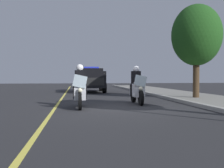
{
  "coord_description": "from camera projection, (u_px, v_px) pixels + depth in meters",
  "views": [
    {
      "loc": [
        10.01,
        -1.53,
        1.2
      ],
      "look_at": [
        -1.14,
        0.0,
        0.9
      ],
      "focal_mm": 41.09,
      "sensor_mm": 36.0,
      "label": 1
    }
  ],
  "objects": [
    {
      "name": "police_suv",
      "position": [
        91.0,
        79.0,
        20.78
      ],
      "size": [
        4.92,
        2.11,
        2.05
      ],
      "color": "black",
      "rests_on": "ground"
    },
    {
      "name": "police_motorcycle_lead_right",
      "position": [
        137.0,
        88.0,
        11.55
      ],
      "size": [
        2.14,
        0.56,
        1.72
      ],
      "color": "black",
      "rests_on": "ground"
    },
    {
      "name": "tree_mid_block",
      "position": [
        196.0,
        36.0,
        13.87
      ],
      "size": [
        2.69,
        2.69,
        5.04
      ],
      "color": "#42301E",
      "rests_on": "sidewalk_strip"
    },
    {
      "name": "police_motorcycle_lead_left",
      "position": [
        80.0,
        90.0,
        10.06
      ],
      "size": [
        2.14,
        0.56,
        1.72
      ],
      "color": "black",
      "rests_on": "ground"
    },
    {
      "name": "curb_strip",
      "position": [
        196.0,
        104.0,
        10.61
      ],
      "size": [
        48.0,
        0.24,
        0.15
      ],
      "primitive_type": "cube",
      "color": "#9E9B93",
      "rests_on": "ground"
    },
    {
      "name": "ground_plane",
      "position": [
        116.0,
        107.0,
        10.15
      ],
      "size": [
        80.0,
        80.0,
        0.0
      ],
      "primitive_type": "plane",
      "color": "#28282B"
    },
    {
      "name": "lane_stripe_center",
      "position": [
        55.0,
        108.0,
        9.83
      ],
      "size": [
        48.0,
        0.12,
        0.01
      ],
      "primitive_type": "cube",
      "color": "#E0D14C",
      "rests_on": "ground"
    }
  ]
}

